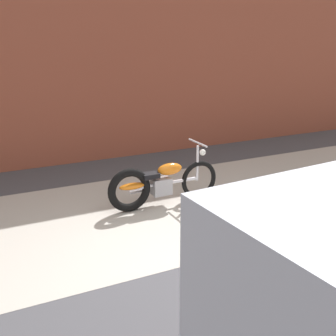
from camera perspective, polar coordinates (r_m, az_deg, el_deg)
ground_plane at (r=5.42m, az=5.13°, el=-12.65°), size 80.00×80.00×0.00m
sidewalk_slab at (r=6.81m, az=-2.45°, el=-5.92°), size 36.00×3.50×0.01m
brick_building_wall at (r=9.51m, az=-11.25°, el=15.01°), size 36.00×0.50×4.66m
motorcycle_orange at (r=6.86m, az=-1.53°, el=-2.17°), size 2.01×0.58×1.03m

